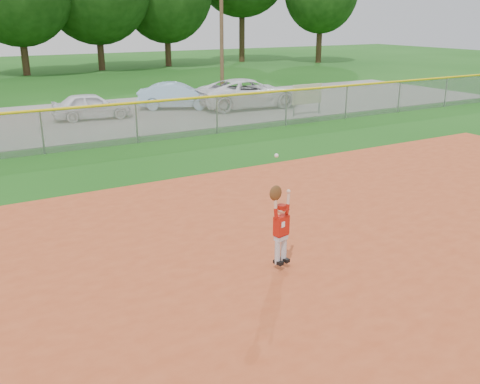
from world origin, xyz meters
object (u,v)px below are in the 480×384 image
(sponsor_sign, at_px, (307,95))
(car_white_b, at_px, (248,93))
(car_blue, at_px, (177,96))
(ballplayer, at_px, (280,224))
(car_white_a, at_px, (92,106))

(sponsor_sign, bearing_deg, car_white_b, 112.86)
(car_blue, bearing_deg, car_white_b, -88.86)
(car_white_b, relative_size, ballplayer, 2.50)
(car_blue, distance_m, ballplayer, 18.43)
(car_blue, height_order, ballplayer, ballplayer)
(car_blue, bearing_deg, sponsor_sign, -108.98)
(car_white_a, height_order, ballplayer, ballplayer)
(car_white_a, height_order, sponsor_sign, sponsor_sign)
(car_white_a, height_order, car_white_b, car_white_b)
(sponsor_sign, xyz_separation_m, ballplayer, (-10.20, -12.82, -0.06))
(car_white_a, relative_size, ballplayer, 1.66)
(car_white_b, xyz_separation_m, sponsor_sign, (1.33, -3.16, 0.21))
(car_white_a, distance_m, ballplayer, 16.89)
(ballplayer, bearing_deg, car_white_a, 86.15)
(car_white_b, height_order, sponsor_sign, car_white_b)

